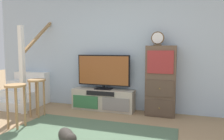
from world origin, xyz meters
TOP-DOWN VIEW (x-y plane):
  - back_wall at (0.00, 2.46)m, footprint 6.40×0.12m
  - area_rug at (0.00, 0.60)m, footprint 2.60×1.80m
  - media_console at (-0.30, 2.19)m, footprint 1.38×0.38m
  - television at (-0.30, 2.22)m, footprint 1.18×0.22m
  - side_cabinet at (0.93, 2.20)m, footprint 0.58×0.38m
  - desk_clock at (0.85, 2.19)m, footprint 0.25×0.08m
  - staircase at (-2.24, 2.20)m, footprint 1.00×1.36m
  - bar_stool_near at (-1.30, 0.72)m, footprint 0.34×0.34m
  - bar_stool_far at (-1.36, 1.34)m, footprint 0.34×0.34m
  - dog at (-0.16, 0.41)m, footprint 0.46×0.45m

SIDE VIEW (x-z plane):
  - area_rug at x=0.00m, z-range 0.00..0.01m
  - dog at x=-0.16m, z-range 0.00..0.23m
  - media_console at x=-0.30m, z-range 0.00..0.45m
  - staircase at x=-2.24m, z-range -0.73..1.47m
  - bar_stool_near at x=-1.30m, z-range 0.18..0.92m
  - bar_stool_far at x=-1.36m, z-range 0.18..0.92m
  - side_cabinet at x=0.93m, z-range 0.00..1.40m
  - television at x=-0.30m, z-range 0.48..1.23m
  - back_wall at x=0.00m, z-range 0.00..2.70m
  - desk_clock at x=0.85m, z-range 1.40..1.67m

